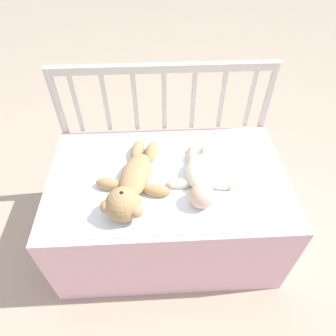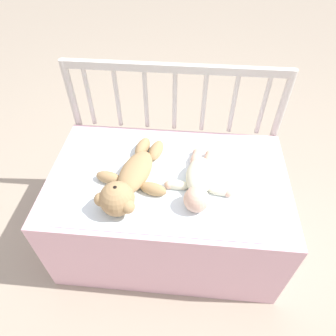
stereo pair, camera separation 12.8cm
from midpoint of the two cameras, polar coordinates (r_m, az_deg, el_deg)
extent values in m
plane|color=tan|center=(1.72, -2.19, -12.79)|extent=(12.00, 12.00, 0.00)
cube|color=#EDB7C6|center=(1.52, -2.45, -7.97)|extent=(1.07, 0.66, 0.49)
cylinder|color=beige|center=(1.72, -20.45, 4.81)|extent=(0.04, 0.04, 0.84)
cylinder|color=beige|center=(1.70, 14.77, 6.14)|extent=(0.04, 0.04, 0.84)
cube|color=beige|center=(1.41, -3.55, 18.40)|extent=(1.03, 0.03, 0.04)
cylinder|color=beige|center=(1.56, -19.42, 11.28)|extent=(0.02, 0.02, 0.32)
cylinder|color=beige|center=(1.53, -14.21, 11.74)|extent=(0.02, 0.02, 0.32)
cylinder|color=beige|center=(1.50, -8.78, 12.12)|extent=(0.02, 0.02, 0.32)
cylinder|color=beige|center=(1.50, -3.24, 12.40)|extent=(0.02, 0.02, 0.32)
cylinder|color=beige|center=(1.50, 2.33, 12.57)|extent=(0.02, 0.02, 0.32)
cylinder|color=beige|center=(1.52, 7.81, 12.62)|extent=(0.02, 0.02, 0.32)
cylinder|color=beige|center=(1.55, 13.12, 12.56)|extent=(0.02, 0.02, 0.32)
cube|color=white|center=(1.31, -3.68, -2.41)|extent=(0.80, 0.56, 0.01)
ellipsoid|color=tan|center=(1.29, -9.00, -1.48)|extent=(0.18, 0.28, 0.08)
sphere|color=tan|center=(1.17, -11.65, -6.94)|extent=(0.14, 0.14, 0.14)
sphere|color=beige|center=(1.14, -11.93, -5.78)|extent=(0.06, 0.06, 0.06)
sphere|color=black|center=(1.12, -12.11, -5.00)|extent=(0.02, 0.02, 0.02)
sphere|color=tan|center=(1.13, -9.40, -8.24)|extent=(0.06, 0.06, 0.06)
sphere|color=tan|center=(1.17, -14.62, -7.32)|extent=(0.06, 0.06, 0.06)
ellipsoid|color=tan|center=(1.24, -5.17, -4.44)|extent=(0.12, 0.08, 0.05)
ellipsoid|color=tan|center=(1.30, -13.96, -3.12)|extent=(0.12, 0.08, 0.05)
ellipsoid|color=tan|center=(1.40, -5.72, 2.97)|extent=(0.09, 0.14, 0.06)
ellipsoid|color=tan|center=(1.42, -8.38, 3.28)|extent=(0.09, 0.14, 0.06)
ellipsoid|color=#EAEACC|center=(1.29, 3.34, -0.93)|extent=(0.14, 0.21, 0.09)
sphere|color=beige|center=(1.19, 3.40, -5.50)|extent=(0.10, 0.10, 0.10)
ellipsoid|color=#EAEACC|center=(1.28, 7.45, -3.36)|extent=(0.11, 0.05, 0.04)
ellipsoid|color=#EAEACC|center=(1.27, -0.84, -3.18)|extent=(0.11, 0.05, 0.04)
sphere|color=beige|center=(1.28, 8.93, -3.57)|extent=(0.04, 0.04, 0.04)
sphere|color=beige|center=(1.27, -2.34, -3.32)|extent=(0.04, 0.04, 0.04)
ellipsoid|color=beige|center=(1.38, 4.50, 1.81)|extent=(0.06, 0.11, 0.05)
ellipsoid|color=beige|center=(1.38, 2.05, 1.87)|extent=(0.06, 0.11, 0.05)
sphere|color=beige|center=(1.42, 4.45, 3.28)|extent=(0.04, 0.04, 0.04)
sphere|color=beige|center=(1.42, 2.07, 3.34)|extent=(0.04, 0.04, 0.04)
camera|label=1|loc=(0.06, -92.87, -2.95)|focal=32.00mm
camera|label=2|loc=(0.06, 87.13, 2.95)|focal=32.00mm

